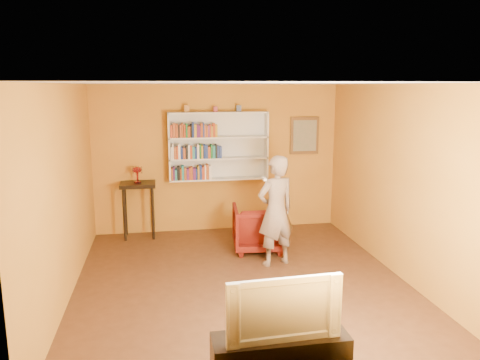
% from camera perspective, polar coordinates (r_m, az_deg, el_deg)
% --- Properties ---
extents(room_shell, '(5.30, 5.80, 2.88)m').
position_cam_1_polar(room_shell, '(6.31, 0.14, -3.79)').
color(room_shell, '#472A17').
rests_on(room_shell, ground).
extents(bookshelf, '(1.80, 0.29, 1.23)m').
position_cam_1_polar(bookshelf, '(8.54, -2.69, 4.16)').
color(bookshelf, white).
rests_on(bookshelf, room_shell).
extents(books_row_lower, '(0.71, 0.19, 0.27)m').
position_cam_1_polar(books_row_lower, '(8.46, -5.85, 0.86)').
color(books_row_lower, '#B05323').
rests_on(books_row_lower, bookshelf).
extents(books_row_middle, '(0.91, 0.19, 0.27)m').
position_cam_1_polar(books_row_middle, '(8.40, -5.39, 3.42)').
color(books_row_middle, white).
rests_on(books_row_middle, bookshelf).
extents(books_row_upper, '(0.83, 0.19, 0.26)m').
position_cam_1_polar(books_row_upper, '(8.36, -5.69, 5.99)').
color(books_row_upper, '#BD421D').
rests_on(books_row_upper, bookshelf).
extents(ornament_left, '(0.09, 0.09, 0.12)m').
position_cam_1_polar(ornament_left, '(8.37, -6.52, 8.62)').
color(ornament_left, '#AA7130').
rests_on(ornament_left, bookshelf).
extents(ornament_centre, '(0.07, 0.07, 0.10)m').
position_cam_1_polar(ornament_centre, '(8.42, -3.02, 8.62)').
color(ornament_centre, '#A73745').
rests_on(ornament_centre, bookshelf).
extents(ornament_right, '(0.08, 0.08, 0.12)m').
position_cam_1_polar(ornament_right, '(8.48, -0.18, 8.72)').
color(ornament_right, '#485479').
rests_on(ornament_right, bookshelf).
extents(framed_painting, '(0.55, 0.05, 0.70)m').
position_cam_1_polar(framed_painting, '(8.93, 7.87, 5.39)').
color(framed_painting, brown).
rests_on(framed_painting, room_shell).
extents(console_table, '(0.61, 0.47, 1.00)m').
position_cam_1_polar(console_table, '(8.46, -12.31, -1.46)').
color(console_table, black).
rests_on(console_table, ground).
extents(ruby_lustre, '(0.18, 0.17, 0.28)m').
position_cam_1_polar(ruby_lustre, '(8.38, -12.42, 1.05)').
color(ruby_lustre, maroon).
rests_on(ruby_lustre, console_table).
extents(armchair, '(0.88, 0.90, 0.75)m').
position_cam_1_polar(armchair, '(7.73, 2.24, -5.85)').
color(armchair, '#4E0705').
rests_on(armchair, ground).
extents(person, '(0.71, 0.58, 1.68)m').
position_cam_1_polar(person, '(7.01, 4.39, -3.77)').
color(person, '#7D6A5C').
rests_on(person, ground).
extents(game_remote, '(0.04, 0.15, 0.04)m').
position_cam_1_polar(game_remote, '(6.58, 2.96, 0.14)').
color(game_remote, white).
rests_on(game_remote, person).
extents(tv_cabinet, '(1.25, 0.38, 0.45)m').
position_cam_1_polar(tv_cabinet, '(4.59, 4.92, -20.83)').
color(tv_cabinet, black).
rests_on(tv_cabinet, ground).
extents(television, '(1.05, 0.19, 0.60)m').
position_cam_1_polar(television, '(4.33, 5.04, -14.96)').
color(television, black).
rests_on(television, tv_cabinet).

